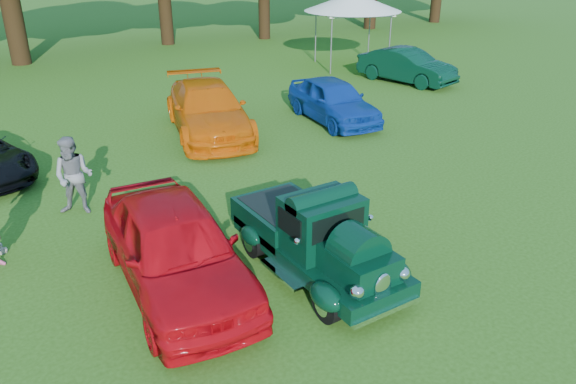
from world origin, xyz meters
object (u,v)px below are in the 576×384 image
hero_pickup (315,238)px  back_car_orange (208,110)px  spectator_grey (74,176)px  red_convertible (176,247)px  back_car_blue (333,100)px  back_car_green (407,66)px  canopy_tent (353,2)px

hero_pickup → back_car_orange: hero_pickup is taller
hero_pickup → spectator_grey: 6.00m
red_convertible → back_car_orange: red_convertible is taller
red_convertible → back_car_blue: red_convertible is taller
back_car_green → canopy_tent: bearing=77.1°
back_car_blue → canopy_tent: canopy_tent is taller
back_car_orange → canopy_tent: 12.18m
spectator_grey → back_car_green: bearing=52.9°
red_convertible → back_car_blue: bearing=43.6°
back_car_orange → back_car_green: 10.60m
back_car_green → spectator_grey: spectator_grey is taller
red_convertible → back_car_blue: 10.89m
back_car_orange → back_car_green: bearing=24.6°
back_car_green → canopy_tent: 4.64m
back_car_orange → red_convertible: bearing=-103.9°
hero_pickup → canopy_tent: canopy_tent is taller
hero_pickup → red_convertible: (-2.45, 0.91, 0.13)m
spectator_grey → canopy_tent: (15.59, 9.45, 2.12)m
hero_pickup → back_car_blue: size_ratio=0.96×
back_car_blue → canopy_tent: bearing=55.3°
red_convertible → canopy_tent: size_ratio=0.82×
back_car_orange → canopy_tent: bearing=43.9°
back_car_green → hero_pickup: bearing=-152.0°
hero_pickup → back_car_green: 16.18m
red_convertible → back_car_blue: size_ratio=1.12×
hero_pickup → spectator_grey: (-3.23, 5.05, 0.22)m
red_convertible → canopy_tent: (14.80, 13.59, 2.21)m
back_car_orange → back_car_blue: size_ratio=1.27×
back_car_blue → canopy_tent: (6.22, 6.88, 2.30)m
red_convertible → back_car_orange: (4.32, 7.81, -0.03)m
spectator_grey → canopy_tent: bearing=64.8°
canopy_tent → back_car_green: bearing=-90.5°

